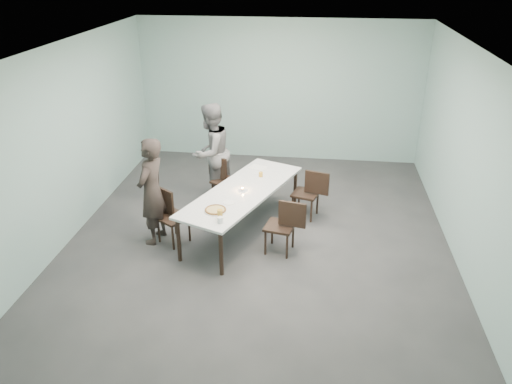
# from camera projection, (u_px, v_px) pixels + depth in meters

# --- Properties ---
(ground) EXTENTS (7.00, 7.00, 0.00)m
(ground) POSITION_uv_depth(u_px,v_px,m) (260.00, 235.00, 8.15)
(ground) COLOR #333335
(ground) RESTS_ON ground
(room_shell) EXTENTS (6.02, 7.02, 3.01)m
(room_shell) POSITION_uv_depth(u_px,v_px,m) (260.00, 115.00, 7.27)
(room_shell) COLOR #90B5B3
(room_shell) RESTS_ON ground
(table) EXTENTS (1.81, 2.75, 0.75)m
(table) POSITION_uv_depth(u_px,v_px,m) (242.00, 193.00, 7.97)
(table) COLOR white
(table) RESTS_ON ground
(chair_near_left) EXTENTS (0.64, 0.58, 0.87)m
(chair_near_left) POSITION_uv_depth(u_px,v_px,m) (169.00, 212.00, 7.80)
(chair_near_left) COLOR black
(chair_near_left) RESTS_ON ground
(chair_far_left) EXTENTS (0.64, 0.58, 0.87)m
(chair_far_left) POSITION_uv_depth(u_px,v_px,m) (222.00, 177.00, 9.02)
(chair_far_left) COLOR black
(chair_far_left) RESTS_ON ground
(chair_near_right) EXTENTS (0.64, 0.50, 0.87)m
(chair_near_right) POSITION_uv_depth(u_px,v_px,m) (285.00, 223.00, 7.48)
(chair_near_right) COLOR black
(chair_near_right) RESTS_ON ground
(chair_far_right) EXTENTS (0.65, 0.52, 0.87)m
(chair_far_right) POSITION_uv_depth(u_px,v_px,m) (310.00, 191.00, 8.50)
(chair_far_right) COLOR black
(chair_far_right) RESTS_ON ground
(diner_near) EXTENTS (0.52, 0.69, 1.72)m
(diner_near) POSITION_uv_depth(u_px,v_px,m) (152.00, 191.00, 7.65)
(diner_near) COLOR black
(diner_near) RESTS_ON ground
(diner_far) EXTENTS (1.01, 1.09, 1.80)m
(diner_far) POSITION_uv_depth(u_px,v_px,m) (211.00, 152.00, 9.03)
(diner_far) COLOR slate
(diner_far) RESTS_ON ground
(pizza) EXTENTS (0.34, 0.34, 0.04)m
(pizza) POSITION_uv_depth(u_px,v_px,m) (216.00, 210.00, 7.29)
(pizza) COLOR white
(pizza) RESTS_ON table
(side_plate) EXTENTS (0.18, 0.18, 0.01)m
(side_plate) POSITION_uv_depth(u_px,v_px,m) (229.00, 202.00, 7.54)
(side_plate) COLOR white
(side_plate) RESTS_ON table
(beer_glass) EXTENTS (0.08, 0.08, 0.15)m
(beer_glass) POSITION_uv_depth(u_px,v_px,m) (220.00, 215.00, 7.04)
(beer_glass) COLOR gold
(beer_glass) RESTS_ON table
(water_tumbler) EXTENTS (0.08, 0.08, 0.09)m
(water_tumbler) POSITION_uv_depth(u_px,v_px,m) (220.00, 220.00, 6.96)
(water_tumbler) COLOR silver
(water_tumbler) RESTS_ON table
(tealight) EXTENTS (0.06, 0.06, 0.05)m
(tealight) POSITION_uv_depth(u_px,v_px,m) (243.00, 189.00, 7.92)
(tealight) COLOR silver
(tealight) RESTS_ON table
(amber_tumbler) EXTENTS (0.07, 0.07, 0.08)m
(amber_tumbler) POSITION_uv_depth(u_px,v_px,m) (261.00, 174.00, 8.41)
(amber_tumbler) COLOR gold
(amber_tumbler) RESTS_ON table
(menu) EXTENTS (0.36, 0.32, 0.01)m
(menu) POSITION_uv_depth(u_px,v_px,m) (258.00, 168.00, 8.77)
(menu) COLOR silver
(menu) RESTS_ON table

